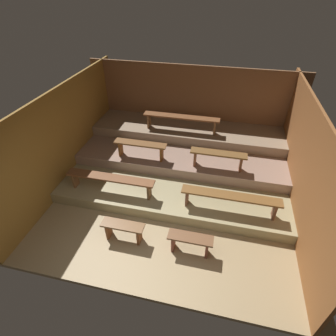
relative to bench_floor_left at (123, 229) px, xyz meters
name	(u,v)px	position (x,y,z in m)	size (l,w,h in m)	color
ground	(174,189)	(0.68, 1.78, -0.35)	(6.24, 5.73, 0.08)	#9D855E
wall_back	(192,105)	(0.68, 4.27, 0.87)	(6.24, 0.06, 2.37)	brown
wall_left	(66,135)	(-2.07, 1.78, 0.87)	(0.06, 5.73, 2.37)	olive
wall_right	(304,165)	(3.43, 1.78, 0.87)	(0.06, 5.73, 2.37)	#955A2E
platform_lower	(179,169)	(0.68, 2.42, -0.18)	(5.44, 3.63, 0.27)	tan
platform_middle	(184,149)	(0.68, 3.04, 0.09)	(5.44, 2.40, 0.27)	gray
platform_upper	(187,131)	(0.68, 3.61, 0.35)	(5.44, 1.27, 0.27)	gray
bench_floor_left	(123,229)	(0.00, 0.00, 0.00)	(0.86, 0.26, 0.43)	brown
bench_floor_right	(190,241)	(1.35, 0.00, 0.00)	(0.86, 0.26, 0.43)	brown
bench_lower_left	(110,180)	(-0.67, 1.04, 0.31)	(2.07, 0.26, 0.43)	brown
bench_lower_right	(231,198)	(2.03, 1.04, 0.31)	(2.07, 0.26, 0.43)	brown
bench_middle_left	(140,146)	(-0.30, 2.19, 0.55)	(1.35, 0.26, 0.43)	brown
bench_middle_right	(218,156)	(1.66, 2.19, 0.55)	(1.35, 0.26, 0.43)	brown
bench_upper_center	(181,119)	(0.52, 3.38, 0.84)	(2.12, 0.26, 0.43)	brown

